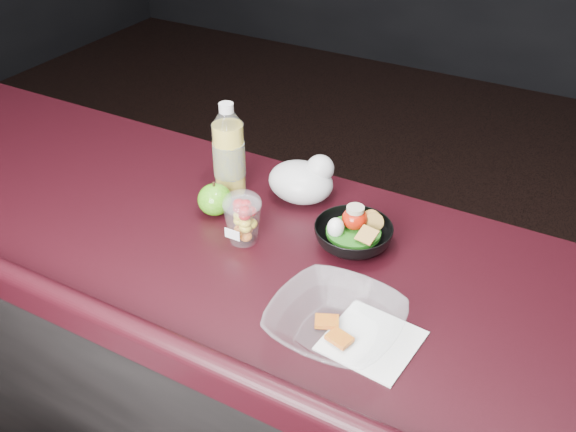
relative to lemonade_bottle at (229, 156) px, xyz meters
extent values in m
cube|color=black|center=(0.21, -0.16, -0.63)|extent=(4.00, 0.65, 0.98)
cube|color=black|center=(0.21, -0.16, -0.12)|extent=(4.06, 0.71, 0.04)
cylinder|color=yellow|center=(0.00, 0.00, -0.01)|extent=(0.07, 0.07, 0.18)
cylinder|color=white|center=(0.00, 0.00, -0.01)|extent=(0.08, 0.08, 0.18)
cone|color=white|center=(0.00, 0.00, 0.10)|extent=(0.07, 0.07, 0.03)
cylinder|color=white|center=(0.00, 0.00, 0.13)|extent=(0.03, 0.03, 0.02)
cylinder|color=#072D99|center=(0.00, 0.00, -0.01)|extent=(0.08, 0.08, 0.09)
ellipsoid|color=white|center=(0.14, -0.16, 0.00)|extent=(0.09, 0.09, 0.05)
ellipsoid|color=#34880F|center=(0.02, -0.10, -0.06)|extent=(0.08, 0.08, 0.08)
cylinder|color=black|center=(0.02, -0.10, -0.02)|extent=(0.01, 0.01, 0.01)
ellipsoid|color=silver|center=(0.17, 0.05, -0.05)|extent=(0.16, 0.13, 0.10)
sphere|color=silver|center=(0.21, 0.07, -0.01)|extent=(0.07, 0.07, 0.07)
imported|color=black|center=(0.36, -0.06, -0.07)|extent=(0.21, 0.21, 0.05)
cylinder|color=#0F470C|center=(0.36, -0.06, -0.06)|extent=(0.12, 0.12, 0.01)
ellipsoid|color=#A31606|center=(0.36, -0.05, -0.03)|extent=(0.06, 0.06, 0.05)
cylinder|color=beige|center=(0.36, -0.05, -0.01)|extent=(0.04, 0.04, 0.01)
ellipsoid|color=white|center=(0.33, -0.09, -0.04)|extent=(0.04, 0.04, 0.05)
imported|color=silver|center=(0.45, -0.33, -0.07)|extent=(0.25, 0.25, 0.06)
cube|color=#990F0C|center=(0.43, -0.32, -0.09)|extent=(0.06, 0.05, 0.01)
cube|color=#990F0C|center=(0.47, -0.35, -0.09)|extent=(0.05, 0.04, 0.01)
cube|color=white|center=(0.52, -0.31, -0.10)|extent=(0.17, 0.17, 0.00)
camera|label=1|loc=(0.79, -1.13, 0.76)|focal=40.00mm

